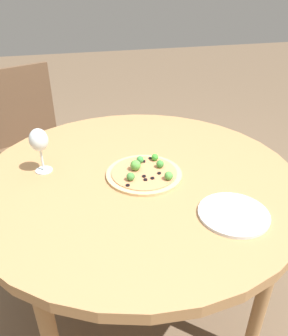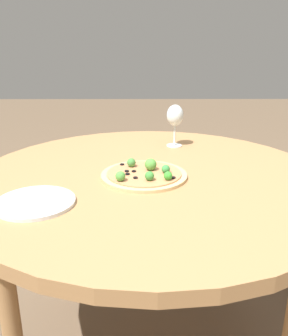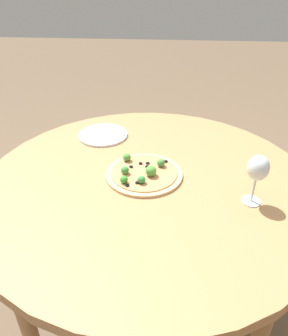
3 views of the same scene
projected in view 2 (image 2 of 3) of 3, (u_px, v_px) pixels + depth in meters
dining_table at (151, 192)px, 1.23m from camera, size 1.17×1.17×0.72m
pizza at (144, 174)px, 1.19m from camera, size 0.28×0.28×0.05m
wine_glass at (175, 117)px, 1.49m from camera, size 0.07×0.07×0.17m
plate_near at (35, 202)px, 1.00m from camera, size 0.21×0.21×0.01m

